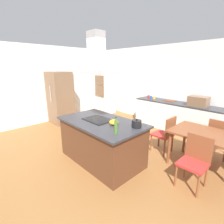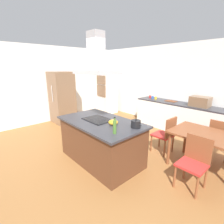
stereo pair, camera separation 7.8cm
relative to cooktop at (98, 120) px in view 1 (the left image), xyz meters
The scene contains 21 objects.
ground 1.76m from the cooktop, 85.90° to the left, with size 16.00×16.00×0.00m, color #936033.
wall_back 3.28m from the cooktop, 88.11° to the left, with size 7.20×0.10×2.70m, color white.
wall_left 3.52m from the cooktop, 163.34° to the left, with size 0.10×8.80×2.70m, color white.
kitchen_island 0.47m from the cooktop, ahead, with size 1.85×1.07×0.90m.
cooktop is the anchor object (origin of this frame).
tea_kettle 0.88m from the cooktop, 15.98° to the left, with size 0.23×0.18×0.17m.
olive_oil_bottle 0.83m from the cooktop, 16.98° to the right, with size 0.06×0.06×0.29m.
mixing_bowl 0.46m from the cooktop, ahead, with size 0.19×0.19×0.10m, color gold.
back_counter 2.94m from the cooktop, 83.31° to the left, with size 2.70×0.62×0.90m.
countertop_microwave 3.04m from the cooktop, 71.44° to the left, with size 0.50×0.38×0.28m, color brown.
coffee_mug_red 3.03m from the cooktop, 104.36° to the left, with size 0.08×0.08×0.09m, color red.
coffee_mug_blue 2.93m from the cooktop, 101.83° to the left, with size 0.08×0.08×0.09m, color #2D56B2.
coffee_mug_yellow 2.90m from the cooktop, 99.29° to the left, with size 0.08×0.08×0.09m, color gold.
cutting_board 2.93m from the cooktop, 88.68° to the left, with size 0.34×0.24×0.02m, color brown.
wall_oven_stack 3.85m from the cooktop, 136.54° to the left, with size 0.70×0.66×2.20m.
refrigerator 2.93m from the cooktop, 168.40° to the left, with size 0.80×0.73×1.82m.
dining_table 2.24m from the cooktop, 35.90° to the left, with size 1.40×0.90×0.75m.
chair_at_left_end 1.63m from the cooktop, 55.81° to the left, with size 0.42×0.42×0.89m.
chair_facing_island 1.95m from the cooktop, 19.53° to the left, with size 0.42×0.42×0.89m.
chair_facing_back_wall 2.70m from the cooktop, 47.55° to the left, with size 0.42×0.42×0.89m.
range_hood 1.20m from the cooktop, ahead, with size 0.90×0.55×0.78m.
Camera 1 is at (2.54, -2.08, 2.00)m, focal length 26.62 mm.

